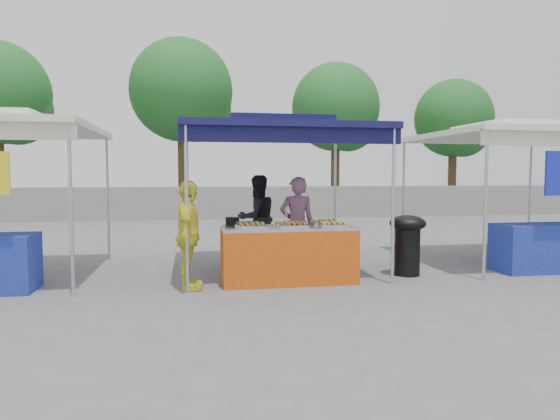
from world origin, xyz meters
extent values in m
plane|color=#575659|center=(0.00, 0.00, 0.00)|extent=(80.00, 80.00, 0.00)
cube|color=gray|center=(0.00, 11.00, 0.60)|extent=(40.00, 0.25, 1.20)
cylinder|color=#B5B4BB|center=(-1.50, -0.50, 1.15)|extent=(0.05, 0.05, 2.30)
cylinder|color=#B5B4BB|center=(1.50, -0.50, 1.15)|extent=(0.05, 0.05, 2.30)
cylinder|color=#B5B4BB|center=(-1.50, 2.50, 1.15)|extent=(0.05, 0.05, 2.30)
cylinder|color=#B5B4BB|center=(1.50, 2.50, 1.15)|extent=(0.05, 0.05, 2.30)
cube|color=#100F3E|center=(0.00, 1.00, 2.35)|extent=(3.20, 3.20, 0.10)
cube|color=#100F3E|center=(0.00, 1.00, 2.48)|extent=(1.65, 1.65, 0.18)
cube|color=#100F3E|center=(0.00, -0.50, 2.20)|extent=(3.20, 0.04, 0.25)
cylinder|color=#B5B4BB|center=(-3.00, -0.50, 1.15)|extent=(0.05, 0.05, 2.30)
cylinder|color=#B5B4BB|center=(-3.00, 2.50, 1.15)|extent=(0.05, 0.05, 2.30)
cylinder|color=#B5B4BB|center=(3.00, -0.50, 1.15)|extent=(0.05, 0.05, 2.30)
cylinder|color=#B5B4BB|center=(3.00, 2.50, 1.15)|extent=(0.05, 0.05, 2.30)
cylinder|color=#B5B4BB|center=(6.00, 2.50, 1.15)|extent=(0.05, 0.05, 2.30)
cube|color=beige|center=(4.50, 1.00, 2.35)|extent=(3.20, 3.20, 0.10)
cube|color=beige|center=(4.50, 1.00, 2.48)|extent=(1.65, 1.65, 0.18)
cube|color=#1E2F9C|center=(4.50, 0.00, 0.40)|extent=(1.80, 0.70, 0.80)
sphere|color=#1E5A21|center=(-7.92, 13.19, 4.10)|extent=(2.65, 2.65, 2.65)
cylinder|color=#3E3018|center=(-1.75, 13.36, 2.27)|extent=(0.36, 0.36, 4.53)
sphere|color=#1E5A21|center=(-1.75, 13.36, 5.05)|extent=(4.14, 4.14, 4.14)
sphere|color=#1E5A21|center=(-1.15, 13.56, 4.40)|extent=(2.85, 2.85, 2.85)
cylinder|color=#3E3018|center=(4.54, 12.77, 1.99)|extent=(0.36, 0.36, 3.99)
sphere|color=#1E5A21|center=(4.54, 12.77, 4.44)|extent=(3.64, 3.64, 3.64)
sphere|color=#1E5A21|center=(5.14, 12.97, 3.87)|extent=(2.51, 2.51, 2.51)
cylinder|color=#3E3018|center=(9.99, 12.99, 1.85)|extent=(0.36, 0.36, 3.70)
sphere|color=#1E5A21|center=(9.99, 12.99, 4.12)|extent=(3.38, 3.38, 3.38)
sphere|color=#1E5A21|center=(10.59, 13.19, 3.60)|extent=(2.33, 2.33, 2.33)
cube|color=#BA4A10|center=(0.00, -0.10, 0.40)|extent=(2.00, 0.80, 0.81)
cube|color=#B5B4BB|center=(0.00, -0.10, 0.83)|extent=(2.00, 0.80, 0.04)
cube|color=silver|center=(-0.58, -0.34, 0.88)|extent=(0.42, 0.30, 0.05)
cube|color=brown|center=(-0.58, -0.34, 0.91)|extent=(0.35, 0.25, 0.02)
cube|color=silver|center=(0.02, -0.34, 0.88)|extent=(0.42, 0.30, 0.05)
cube|color=brown|center=(0.02, -0.34, 0.91)|extent=(0.35, 0.25, 0.02)
cube|color=silver|center=(0.63, -0.34, 0.88)|extent=(0.42, 0.30, 0.05)
cube|color=#A88D39|center=(0.63, -0.34, 0.91)|extent=(0.35, 0.25, 0.02)
cube|color=silver|center=(-0.60, -0.04, 0.88)|extent=(0.42, 0.30, 0.05)
cube|color=#1E541C|center=(-0.60, -0.04, 0.91)|extent=(0.35, 0.25, 0.02)
cube|color=silver|center=(-0.01, 0.00, 0.88)|extent=(0.42, 0.30, 0.05)
cube|color=gold|center=(-0.01, 0.00, 0.91)|extent=(0.35, 0.25, 0.02)
cube|color=silver|center=(0.59, -0.04, 0.88)|extent=(0.42, 0.30, 0.05)
cube|color=#A88D39|center=(0.59, -0.04, 0.91)|extent=(0.35, 0.25, 0.02)
cylinder|color=black|center=(-0.81, 0.21, 0.91)|extent=(0.21, 0.21, 0.12)
cylinder|color=#B5B4BB|center=(-0.06, -0.27, 0.91)|extent=(0.09, 0.09, 0.11)
cylinder|color=black|center=(2.00, 0.08, 0.39)|extent=(0.41, 0.41, 0.79)
ellipsoid|color=black|center=(2.00, 0.08, 0.85)|extent=(0.59, 0.59, 0.26)
cube|color=#13229C|center=(-0.52, 0.51, 0.16)|extent=(0.54, 0.38, 0.32)
cube|color=#13229C|center=(0.31, 0.45, 0.16)|extent=(0.53, 0.37, 0.32)
cube|color=#13229C|center=(0.31, 0.45, 0.47)|extent=(0.50, 0.35, 0.30)
imported|color=#845473|center=(0.30, 0.66, 0.80)|extent=(0.59, 0.40, 1.60)
imported|color=black|center=(-0.21, 1.83, 0.81)|extent=(0.96, 0.86, 1.62)
imported|color=yellow|center=(-1.48, -0.34, 0.78)|extent=(0.44, 0.94, 1.55)
camera|label=1|loc=(-1.45, -7.44, 1.62)|focal=32.00mm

